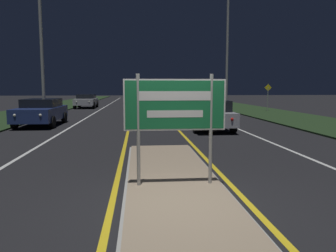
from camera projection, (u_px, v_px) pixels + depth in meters
The scene contains 18 objects.
ground_plane at pixel (179, 201), 5.88m from camera, with size 160.00×160.00×0.00m, color black.
median_island at pixel (175, 187), 6.61m from camera, with size 2.02×9.03×0.10m.
verge_left at pixel (22, 114), 24.80m from camera, with size 5.00×100.00×0.08m.
verge_right at pixel (265, 112), 26.52m from camera, with size 5.00×100.00×0.08m.
centre_line_yellow_left at pixel (133, 109), 30.50m from camera, with size 0.12×70.00×0.01m.
centre_line_yellow_right at pixel (159, 109), 30.72m from camera, with size 0.12×70.00×0.01m.
lane_line_white_left at pixel (100, 110), 30.23m from camera, with size 0.12×70.00×0.01m.
lane_line_white_right at pixel (190, 109), 30.99m from camera, with size 0.12×70.00×0.01m.
edge_line_white_left at pixel (67, 110), 29.95m from camera, with size 0.10×70.00×0.01m.
edge_line_white_right at pixel (221, 109), 31.26m from camera, with size 0.10×70.00×0.01m.
highway_sign at pixel (175, 109), 6.42m from camera, with size 2.01×0.07×2.20m.
streetlight_left_near at pixel (41, 26), 18.48m from camera, with size 0.48×0.48×8.88m.
streetlight_right_near at pixel (228, 29), 24.85m from camera, with size 0.45×0.45×10.96m.
car_receding_0 at pixel (209, 114), 15.87m from camera, with size 1.92×4.28×1.44m.
car_receding_1 at pixel (175, 102), 28.72m from camera, with size 2.03×4.67×1.46m.
car_approaching_0 at pixel (41, 111), 17.57m from camera, with size 2.04×4.40×1.43m.
car_approaching_1 at pixel (86, 101), 32.64m from camera, with size 2.02×4.16×1.36m.
warning_sign at pixel (268, 95), 27.36m from camera, with size 0.60×0.06×2.25m.
Camera 1 is at (-0.72, -5.64, 2.04)m, focal length 35.00 mm.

